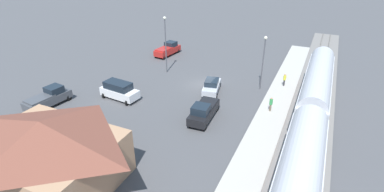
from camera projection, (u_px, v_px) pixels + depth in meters
The scene contains 14 objects.
ground_plane at pixel (204, 85), 40.17m from camera, with size 200.00×200.00×0.00m, color #4C4C4F.
railway_track at pixel (313, 105), 34.88m from camera, with size 4.80×70.00×0.30m.
platform at pixel (278, 98), 36.35m from camera, with size 3.20×46.00×0.30m.
passenger_train at pixel (296, 192), 18.80m from camera, with size 2.93×51.98×4.98m.
station_building at pixel (46, 151), 22.57m from camera, with size 11.26×8.80×5.57m.
pedestrian_on_platform at pixel (271, 103), 32.87m from camera, with size 0.36×0.36×1.71m.
pedestrian_waiting_far at pixel (285, 79), 38.93m from camera, with size 0.36×0.36×1.71m.
pickup_charcoal at pixel (48, 98), 34.61m from camera, with size 2.58×5.59×2.14m.
pickup_red at pixel (168, 49), 51.05m from camera, with size 2.60×5.60×2.14m.
suv_white at pixel (119, 90), 36.15m from camera, with size 5.07×2.76×2.22m.
pickup_black at pixel (204, 111), 31.83m from camera, with size 2.28×5.51×2.14m.
sedan_silver at pixel (212, 86), 37.91m from camera, with size 2.75×4.79×1.74m.
light_pole_near_platform at pixel (264, 56), 37.06m from camera, with size 0.44×0.44×7.19m.
light_pole_lot_center at pixel (165, 39), 42.11m from camera, with size 0.44×0.44×8.32m.
Camera 1 is at (-13.83, 33.78, 16.91)m, focal length 27.45 mm.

